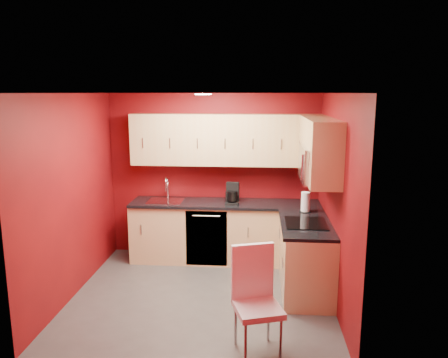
# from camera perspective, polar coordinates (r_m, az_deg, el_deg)

# --- Properties ---
(floor) EXTENTS (3.20, 3.20, 0.00)m
(floor) POSITION_cam_1_polar(r_m,az_deg,el_deg) (5.69, -2.89, -14.90)
(floor) COLOR #474442
(floor) RESTS_ON ground
(ceiling) EXTENTS (3.20, 3.20, 0.00)m
(ceiling) POSITION_cam_1_polar(r_m,az_deg,el_deg) (5.11, -3.17, 11.15)
(ceiling) COLOR white
(ceiling) RESTS_ON wall_back
(wall_back) EXTENTS (3.20, 0.00, 3.20)m
(wall_back) POSITION_cam_1_polar(r_m,az_deg,el_deg) (6.72, -1.33, 0.45)
(wall_back) COLOR maroon
(wall_back) RESTS_ON floor
(wall_front) EXTENTS (3.20, 0.00, 3.20)m
(wall_front) POSITION_cam_1_polar(r_m,az_deg,el_deg) (3.84, -6.01, -7.91)
(wall_front) COLOR maroon
(wall_front) RESTS_ON floor
(wall_left) EXTENTS (0.00, 3.00, 3.00)m
(wall_left) POSITION_cam_1_polar(r_m,az_deg,el_deg) (5.70, -19.19, -2.14)
(wall_left) COLOR maroon
(wall_left) RESTS_ON floor
(wall_right) EXTENTS (0.00, 3.00, 3.00)m
(wall_right) POSITION_cam_1_polar(r_m,az_deg,el_deg) (5.30, 14.42, -2.85)
(wall_right) COLOR maroon
(wall_right) RESTS_ON floor
(base_cabinets_back) EXTENTS (2.80, 0.60, 0.87)m
(base_cabinets_back) POSITION_cam_1_polar(r_m,az_deg,el_deg) (6.62, 0.16, -7.01)
(base_cabinets_back) COLOR tan
(base_cabinets_back) RESTS_ON floor
(base_cabinets_right) EXTENTS (0.60, 1.30, 0.87)m
(base_cabinets_right) POSITION_cam_1_polar(r_m,az_deg,el_deg) (5.74, 10.60, -10.13)
(base_cabinets_right) COLOR tan
(base_cabinets_right) RESTS_ON floor
(countertop_back) EXTENTS (2.80, 0.63, 0.04)m
(countertop_back) POSITION_cam_1_polar(r_m,az_deg,el_deg) (6.47, 0.16, -3.23)
(countertop_back) COLOR black
(countertop_back) RESTS_ON base_cabinets_back
(countertop_right) EXTENTS (0.63, 1.27, 0.04)m
(countertop_right) POSITION_cam_1_polar(r_m,az_deg,el_deg) (5.57, 10.63, -5.83)
(countertop_right) COLOR black
(countertop_right) RESTS_ON base_cabinets_right
(upper_cabinets_back) EXTENTS (2.80, 0.35, 0.75)m
(upper_cabinets_back) POSITION_cam_1_polar(r_m,az_deg,el_deg) (6.45, 0.26, 5.16)
(upper_cabinets_back) COLOR tan
(upper_cabinets_back) RESTS_ON wall_back
(upper_cabinets_right) EXTENTS (0.35, 1.55, 0.75)m
(upper_cabinets_right) POSITION_cam_1_polar(r_m,az_deg,el_deg) (5.59, 12.21, 4.62)
(upper_cabinets_right) COLOR tan
(upper_cabinets_right) RESTS_ON wall_right
(microwave) EXTENTS (0.42, 0.76, 0.42)m
(microwave) POSITION_cam_1_polar(r_m,az_deg,el_deg) (5.38, 12.11, 1.93)
(microwave) COLOR silver
(microwave) RESTS_ON upper_cabinets_right
(cooktop) EXTENTS (0.50, 0.55, 0.01)m
(cooktop) POSITION_cam_1_polar(r_m,az_deg,el_deg) (5.53, 10.62, -5.68)
(cooktop) COLOR black
(cooktop) RESTS_ON countertop_right
(sink) EXTENTS (0.52, 0.42, 0.35)m
(sink) POSITION_cam_1_polar(r_m,az_deg,el_deg) (6.61, -7.64, -2.55)
(sink) COLOR silver
(sink) RESTS_ON countertop_back
(dishwasher_front) EXTENTS (0.60, 0.02, 0.82)m
(dishwasher_front) POSITION_cam_1_polar(r_m,az_deg,el_deg) (6.37, -2.30, -7.77)
(dishwasher_front) COLOR black
(dishwasher_front) RESTS_ON base_cabinets_back
(downlight) EXTENTS (0.20, 0.20, 0.01)m
(downlight) POSITION_cam_1_polar(r_m,az_deg,el_deg) (5.41, -2.73, 10.99)
(downlight) COLOR white
(downlight) RESTS_ON ceiling
(coffee_maker) EXTENTS (0.20, 0.26, 0.31)m
(coffee_maker) POSITION_cam_1_polar(r_m,az_deg,el_deg) (6.35, 1.07, -1.92)
(coffee_maker) COLOR black
(coffee_maker) RESTS_ON countertop_back
(napkin_holder) EXTENTS (0.17, 0.17, 0.16)m
(napkin_holder) POSITION_cam_1_polar(r_m,az_deg,el_deg) (6.42, 0.89, -2.44)
(napkin_holder) COLOR black
(napkin_holder) RESTS_ON countertop_back
(paper_towel) EXTENTS (0.17, 0.17, 0.27)m
(paper_towel) POSITION_cam_1_polar(r_m,az_deg,el_deg) (6.03, 10.58, -2.98)
(paper_towel) COLOR white
(paper_towel) RESTS_ON countertop_right
(dining_chair) EXTENTS (0.54, 0.55, 1.05)m
(dining_chair) POSITION_cam_1_polar(r_m,az_deg,el_deg) (4.36, 4.45, -15.83)
(dining_chair) COLOR white
(dining_chair) RESTS_ON floor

